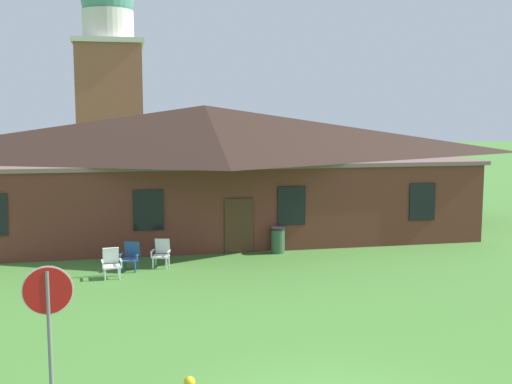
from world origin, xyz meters
name	(u,v)px	position (x,y,z in m)	size (l,w,h in m)	color
brick_building	(205,167)	(0.00, 18.40, 2.88)	(22.61, 10.40, 5.66)	brown
dome_tower	(110,85)	(-4.67, 39.63, 7.43)	(5.18, 5.18, 16.48)	#93563D
stop_sign	(49,316)	(-4.69, 0.53, 2.05)	(0.80, 0.10, 2.87)	slate
lawn_chair_by_porch	(111,262)	(-4.01, 10.67, 0.50)	(0.69, 0.72, 0.96)	white
lawn_chair_near_door	(131,256)	(-3.39, 11.53, 0.50)	(0.74, 0.79, 0.96)	#2D5693
lawn_chair_left_end	(162,252)	(-2.34, 11.83, 0.50)	(0.74, 0.78, 0.96)	white
trash_bin	(278,240)	(2.12, 13.10, 0.50)	(0.56, 0.56, 0.98)	#335638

